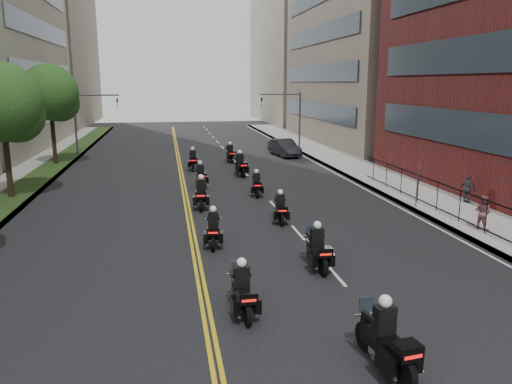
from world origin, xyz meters
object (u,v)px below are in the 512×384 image
(motorcycle_2, at_px, (243,293))
(motorcycle_3, at_px, (318,250))
(motorcycle_8, at_px, (201,176))
(motorcycle_11, at_px, (230,154))
(motorcycle_9, at_px, (240,166))
(pedestrian_c, at_px, (468,189))
(motorcycle_6, at_px, (201,195))
(motorcycle_10, at_px, (193,161))
(motorcycle_5, at_px, (280,210))
(parked_sedan, at_px, (284,148))
(motorcycle_4, at_px, (213,230))
(motorcycle_1, at_px, (387,342))
(motorcycle_7, at_px, (257,185))
(pedestrian_b, at_px, (483,212))

(motorcycle_2, bearing_deg, motorcycle_3, 42.35)
(motorcycle_8, height_order, motorcycle_11, motorcycle_11)
(motorcycle_9, relative_size, pedestrian_c, 1.63)
(motorcycle_3, height_order, motorcycle_6, motorcycle_6)
(motorcycle_9, height_order, motorcycle_10, motorcycle_9)
(motorcycle_9, xyz_separation_m, motorcycle_10, (-3.18, 3.07, -0.03))
(motorcycle_5, bearing_deg, motorcycle_11, 96.67)
(motorcycle_2, bearing_deg, parked_sedan, 72.54)
(motorcycle_4, bearing_deg, motorcycle_1, -66.46)
(motorcycle_5, bearing_deg, parked_sedan, 82.77)
(motorcycle_3, distance_m, motorcycle_5, 6.13)
(motorcycle_4, distance_m, motorcycle_11, 21.75)
(motorcycle_3, xyz_separation_m, motorcycle_11, (0.02, 24.70, -0.01))
(motorcycle_5, distance_m, pedestrian_c, 10.80)
(motorcycle_5, relative_size, pedestrian_c, 1.39)
(motorcycle_6, relative_size, motorcycle_9, 0.98)
(motorcycle_2, height_order, motorcycle_4, motorcycle_2)
(parked_sedan, bearing_deg, pedestrian_c, -83.38)
(motorcycle_5, bearing_deg, motorcycle_9, 97.17)
(motorcycle_7, height_order, motorcycle_8, motorcycle_8)
(motorcycle_3, xyz_separation_m, motorcycle_9, (-0.08, 18.34, 0.05))
(motorcycle_2, height_order, motorcycle_9, motorcycle_9)
(motorcycle_6, distance_m, parked_sedan, 19.90)
(motorcycle_8, bearing_deg, pedestrian_b, -51.46)
(motorcycle_11, bearing_deg, motorcycle_2, -101.09)
(motorcycle_2, xyz_separation_m, motorcycle_4, (-0.24, 6.33, -0.01))
(motorcycle_1, distance_m, motorcycle_2, 4.43)
(motorcycle_7, height_order, pedestrian_b, pedestrian_b)
(motorcycle_1, bearing_deg, pedestrian_b, 39.42)
(motorcycle_3, xyz_separation_m, motorcycle_7, (-0.06, 11.96, -0.06))
(motorcycle_4, relative_size, motorcycle_6, 0.91)
(motorcycle_11, height_order, parked_sedan, motorcycle_11)
(motorcycle_6, xyz_separation_m, parked_sedan, (8.75, 17.87, 0.05))
(motorcycle_2, distance_m, pedestrian_c, 17.56)
(motorcycle_10, distance_m, parked_sedan, 10.43)
(motorcycle_8, distance_m, pedestrian_c, 15.80)
(motorcycle_2, bearing_deg, motorcycle_10, 88.22)
(motorcycle_2, distance_m, motorcycle_10, 24.52)
(motorcycle_11, bearing_deg, motorcycle_1, -95.22)
(motorcycle_1, distance_m, motorcycle_10, 28.09)
(motorcycle_3, relative_size, motorcycle_9, 0.93)
(motorcycle_1, distance_m, motorcycle_3, 6.54)
(motorcycle_4, xyz_separation_m, pedestrian_c, (14.16, 4.37, 0.27))
(motorcycle_5, relative_size, pedestrian_b, 1.38)
(motorcycle_2, xyz_separation_m, motorcycle_10, (-0.07, 24.52, 0.04))
(motorcycle_3, height_order, motorcycle_5, motorcycle_3)
(motorcycle_7, bearing_deg, motorcycle_6, -138.96)
(motorcycle_9, relative_size, motorcycle_10, 1.04)
(motorcycle_10, bearing_deg, motorcycle_6, -89.83)
(motorcycle_4, height_order, motorcycle_9, motorcycle_9)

